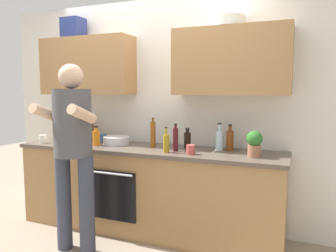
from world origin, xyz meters
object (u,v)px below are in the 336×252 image
Objects in this scene: cup_tea at (103,138)px; bottle_soy at (187,139)px; cup_coffee at (43,139)px; grocery_bag_bread at (64,133)px; bottle_juice at (96,137)px; cup_ceramic at (191,150)px; bottle_syrup at (153,134)px; bottle_water at (219,140)px; bottle_wine at (175,139)px; mixing_bowl at (116,141)px; potted_herb at (254,143)px; person_standing at (73,143)px; bottle_vinegar at (230,140)px; bottle_oil at (166,143)px; knife_block at (87,131)px.

bottle_soy is at bearing -0.93° from cup_tea.
grocery_bag_bread reaches higher than cup_coffee.
cup_ceramic is (1.10, -0.08, -0.04)m from bottle_juice.
bottle_water is at bearing 8.94° from bottle_syrup.
cup_coffee is (-1.58, -0.10, -0.08)m from bottle_wine.
cup_coffee is 0.32× the size of mixing_bowl.
potted_herb is at bearing -7.52° from cup_tea.
mixing_bowl is at bearing 88.45° from person_standing.
bottle_vinegar is 2.10m from cup_coffee.
bottle_juice reaches higher than cup_ceramic.
bottle_oil is at bearing 0.38° from cup_coffee.
knife_block is at bearing 167.58° from cup_ceramic.
knife_block is (-1.25, -0.01, 0.03)m from bottle_soy.
cup_coffee is at bearing -172.99° from bottle_juice.
bottle_syrup is at bearing 157.31° from cup_ceramic.
potted_herb reaches higher than cup_coffee.
cup_coffee is 0.41× the size of grocery_bag_bread.
bottle_oil is 1.14× the size of grocery_bag_bread.
bottle_vinegar reaches higher than grocery_bag_bread.
bottle_vinegar reaches higher than bottle_juice.
bottle_oil is 0.87× the size of mixing_bowl.
bottle_wine reaches higher than bottle_vinegar.
bottle_water is at bearing 8.94° from cup_coffee.
knife_block is 1.35× the size of grocery_bag_bread.
bottle_oil is at bearing -17.27° from mixing_bowl.
bottle_vinegar is 1.68m from knife_block.
potted_herb is at bearing -29.98° from bottle_water.
cup_tea is at bearing 164.55° from cup_ceramic.
cup_tea is 0.27m from mixing_bowl.
bottle_wine is 1.02m from cup_tea.
mixing_bowl is at bearing 14.99° from cup_coffee.
cup_tea is at bearing 167.08° from bottle_wine.
bottle_juice reaches higher than mixing_bowl.
cup_coffee is 0.86m from mixing_bowl.
potted_herb is (0.76, -0.00, 0.01)m from bottle_wine.
bottle_juice is 0.26m from cup_tea.
bottle_vinegar is at bearing 14.84° from bottle_water.
person_standing reaches higher than bottle_vinegar.
person_standing is 0.84m from bottle_syrup.
knife_block is 0.27m from grocery_bag_bread.
knife_block is (-1.13, 0.30, 0.03)m from bottle_oil.
cup_ceramic and cup_coffee have the same top height.
grocery_bag_bread is (0.20, 0.12, 0.06)m from cup_coffee.
potted_herb is (0.37, -0.21, 0.02)m from bottle_water.
bottle_wine is at bearing 1.18° from bottle_juice.
bottle_juice is 0.75× the size of mixing_bowl.
person_standing is 6.30× the size of bottle_wine.
bottle_oil is 0.54m from bottle_water.
person_standing is at bearing -74.64° from cup_tea.
grocery_bag_bread is at bearing 175.37° from bottle_oil.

